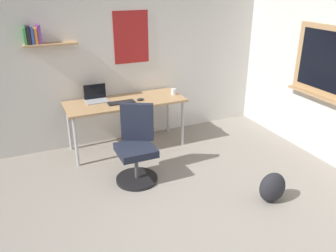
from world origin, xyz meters
The scene contains 9 objects.
ground_plane centered at (0.00, 0.00, 0.00)m, with size 5.20×5.20×0.00m, color gray.
wall_back centered at (-0.01, 2.45, 1.30)m, with size 5.00×0.30×2.60m.
desk centered at (0.05, 2.05, 0.67)m, with size 1.68×0.65×0.73m.
office_chair centered at (-0.11, 1.16, 0.41)m, with size 0.55×0.56×0.95m.
laptop centered at (-0.33, 2.20, 0.79)m, with size 0.31×0.21×0.23m.
keyboard centered at (-0.04, 1.96, 0.74)m, with size 0.37×0.13×0.02m, color black.
computer_mouse centered at (0.24, 1.96, 0.75)m, with size 0.10×0.06×0.03m, color #262628.
coffee_mug centered at (0.79, 2.01, 0.78)m, with size 0.08×0.08×0.09m, color silver.
backpack centered at (1.11, 0.07, 0.18)m, with size 0.32×0.22×0.36m, color #232328.
Camera 1 is at (-1.30, -2.47, 2.35)m, focal length 37.18 mm.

